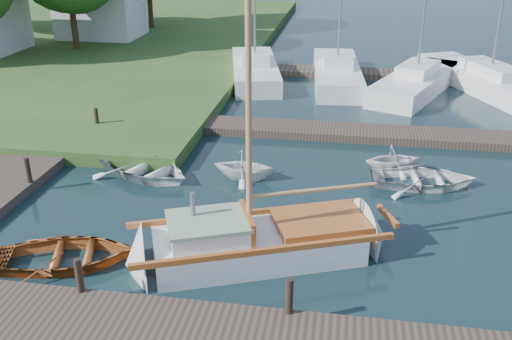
% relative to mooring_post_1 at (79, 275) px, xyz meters
% --- Properties ---
extents(ground, '(160.00, 160.00, 0.00)m').
position_rel_mooring_post_1_xyz_m(ground, '(3.00, 5.00, -0.70)').
color(ground, black).
rests_on(ground, ground).
extents(left_dock, '(2.20, 18.00, 0.30)m').
position_rel_mooring_post_1_xyz_m(left_dock, '(-5.00, 7.00, -0.55)').
color(left_dock, '#322621').
rests_on(left_dock, ground).
extents(far_dock, '(14.00, 1.60, 0.30)m').
position_rel_mooring_post_1_xyz_m(far_dock, '(5.00, 11.50, -0.55)').
color(far_dock, '#322621').
rests_on(far_dock, ground).
extents(pontoon, '(30.00, 1.60, 0.30)m').
position_rel_mooring_post_1_xyz_m(pontoon, '(13.00, 21.00, -0.55)').
color(pontoon, '#322621').
rests_on(pontoon, ground).
extents(mooring_post_1, '(0.16, 0.16, 0.80)m').
position_rel_mooring_post_1_xyz_m(mooring_post_1, '(0.00, 0.00, 0.00)').
color(mooring_post_1, black).
rests_on(mooring_post_1, near_dock).
extents(mooring_post_2, '(0.16, 0.16, 0.80)m').
position_rel_mooring_post_1_xyz_m(mooring_post_2, '(4.50, 0.00, 0.00)').
color(mooring_post_2, black).
rests_on(mooring_post_2, near_dock).
extents(mooring_post_4, '(0.16, 0.16, 0.80)m').
position_rel_mooring_post_1_xyz_m(mooring_post_4, '(-4.00, 5.00, 0.00)').
color(mooring_post_4, black).
rests_on(mooring_post_4, left_dock).
extents(mooring_post_5, '(0.16, 0.16, 0.80)m').
position_rel_mooring_post_1_xyz_m(mooring_post_5, '(-4.00, 10.00, 0.00)').
color(mooring_post_5, black).
rests_on(mooring_post_5, left_dock).
extents(sailboat, '(7.36, 4.51, 9.83)m').
position_rel_mooring_post_1_xyz_m(sailboat, '(3.61, 2.49, -0.36)').
color(sailboat, silver).
rests_on(sailboat, ground).
extents(dinghy, '(3.90, 3.27, 0.69)m').
position_rel_mooring_post_1_xyz_m(dinghy, '(-1.06, 1.37, -0.35)').
color(dinghy, brown).
rests_on(dinghy, ground).
extents(tender_a, '(4.18, 3.72, 0.71)m').
position_rel_mooring_post_1_xyz_m(tender_a, '(-0.94, 6.68, -0.34)').
color(tender_a, silver).
rests_on(tender_a, ground).
extents(tender_b, '(2.10, 1.85, 1.05)m').
position_rel_mooring_post_1_xyz_m(tender_b, '(2.31, 6.97, -0.17)').
color(tender_b, silver).
rests_on(tender_b, ground).
extents(tender_c, '(3.38, 2.55, 0.66)m').
position_rel_mooring_post_1_xyz_m(tender_c, '(7.91, 7.36, -0.37)').
color(tender_c, silver).
rests_on(tender_c, ground).
extents(tender_d, '(2.29, 2.11, 1.00)m').
position_rel_mooring_post_1_xyz_m(tender_d, '(7.06, 8.40, -0.20)').
color(tender_d, silver).
rests_on(tender_d, ground).
extents(marina_boat_0, '(3.80, 7.99, 11.51)m').
position_rel_mooring_post_1_xyz_m(marina_boat_0, '(0.56, 19.43, -0.12)').
color(marina_boat_0, silver).
rests_on(marina_boat_0, ground).
extents(marina_boat_1, '(2.87, 8.25, 10.81)m').
position_rel_mooring_post_1_xyz_m(marina_boat_1, '(4.81, 19.51, -0.13)').
color(marina_boat_1, silver).
rests_on(marina_boat_1, ground).
extents(marina_boat_2, '(5.06, 7.98, 10.23)m').
position_rel_mooring_post_1_xyz_m(marina_boat_2, '(8.64, 18.23, -0.13)').
color(marina_boat_2, silver).
rests_on(marina_boat_2, ground).
extents(marina_boat_3, '(6.02, 10.11, 12.09)m').
position_rel_mooring_post_1_xyz_m(marina_boat_3, '(12.11, 18.75, -0.13)').
color(marina_boat_3, silver).
rests_on(marina_boat_3, ground).
extents(house_c, '(5.25, 4.00, 5.28)m').
position_rel_mooring_post_1_xyz_m(house_c, '(-11.00, 27.00, 1.88)').
color(house_c, silver).
rests_on(house_c, shore).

